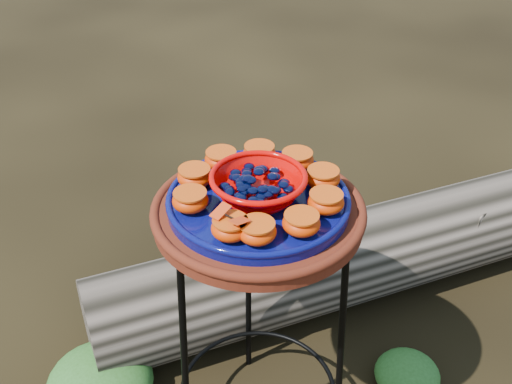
{
  "coord_description": "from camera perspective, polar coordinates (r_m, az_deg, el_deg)",
  "views": [
    {
      "loc": [
        -0.14,
        -1.08,
        1.52
      ],
      "look_at": [
        -0.0,
        0.0,
        0.77
      ],
      "focal_mm": 45.0,
      "sensor_mm": 36.0,
      "label": 1
    }
  ],
  "objects": [
    {
      "name": "orange_half_2",
      "position": [
        1.22,
        4.05,
        -2.8
      ],
      "size": [
        0.07,
        0.07,
        0.04
      ],
      "primitive_type": "ellipsoid",
      "color": "#BC2A00",
      "rests_on": "cobalt_plate"
    },
    {
      "name": "foliage_left",
      "position": [
        1.91,
        -13.7,
        -16.07
      ],
      "size": [
        0.3,
        0.3,
        0.15
      ],
      "primitive_type": "ellipsoid",
      "color": "#245019",
      "rests_on": "ground"
    },
    {
      "name": "glass_gems",
      "position": [
        1.29,
        0.21,
        1.92
      ],
      "size": [
        0.15,
        0.15,
        0.03
      ],
      "primitive_type": null,
      "color": "black",
      "rests_on": "red_bowl"
    },
    {
      "name": "orange_half_7",
      "position": [
        1.42,
        -3.11,
        2.9
      ],
      "size": [
        0.07,
        0.07,
        0.04
      ],
      "primitive_type": "ellipsoid",
      "color": "#BC2A00",
      "rests_on": "cobalt_plate"
    },
    {
      "name": "orange_half_6",
      "position": [
        1.44,
        0.3,
        3.44
      ],
      "size": [
        0.07,
        0.07,
        0.04
      ],
      "primitive_type": "ellipsoid",
      "color": "#BC2A00",
      "rests_on": "cobalt_plate"
    },
    {
      "name": "orange_half_3",
      "position": [
        1.28,
        6.23,
        -0.9
      ],
      "size": [
        0.07,
        0.07,
        0.04
      ],
      "primitive_type": "ellipsoid",
      "color": "#BC2A00",
      "rests_on": "cobalt_plate"
    },
    {
      "name": "orange_half_5",
      "position": [
        1.41,
        3.68,
        2.83
      ],
      "size": [
        0.07,
        0.07,
        0.04
      ],
      "primitive_type": "ellipsoid",
      "color": "#BC2A00",
      "rests_on": "cobalt_plate"
    },
    {
      "name": "cobalt_plate",
      "position": [
        1.33,
        0.21,
        -0.91
      ],
      "size": [
        0.38,
        0.38,
        0.03
      ],
      "primitive_type": "cylinder",
      "color": "#00023F",
      "rests_on": "terracotta_saucer"
    },
    {
      "name": "orange_half_0",
      "position": [
        1.21,
        -2.3,
        -3.24
      ],
      "size": [
        0.07,
        0.07,
        0.04
      ],
      "primitive_type": "ellipsoid",
      "color": "#BC2A00",
      "rests_on": "cobalt_plate"
    },
    {
      "name": "orange_half_4",
      "position": [
        1.36,
        5.96,
        1.24
      ],
      "size": [
        0.07,
        0.07,
        0.04
      ],
      "primitive_type": "ellipsoid",
      "color": "#BC2A00",
      "rests_on": "cobalt_plate"
    },
    {
      "name": "orange_half_8",
      "position": [
        1.36,
        -5.47,
        1.36
      ],
      "size": [
        0.07,
        0.07,
        0.04
      ],
      "primitive_type": "ellipsoid",
      "color": "#BC2A00",
      "rests_on": "cobalt_plate"
    },
    {
      "name": "driftwood_log",
      "position": [
        2.12,
        7.23,
        -6.13
      ],
      "size": [
        1.67,
        0.84,
        0.3
      ],
      "primitive_type": null,
      "rotation": [
        0.0,
        0.0,
        0.27
      ],
      "color": "black",
      "rests_on": "ground"
    },
    {
      "name": "orange_half_9",
      "position": [
        1.29,
        -5.85,
        -0.77
      ],
      "size": [
        0.07,
        0.07,
        0.04
      ],
      "primitive_type": "ellipsoid",
      "color": "#BC2A00",
      "rests_on": "cobalt_plate"
    },
    {
      "name": "foliage_right",
      "position": [
        1.96,
        13.3,
        -15.44
      ],
      "size": [
        0.19,
        0.19,
        0.09
      ],
      "primitive_type": "ellipsoid",
      "color": "#245019",
      "rests_on": "ground"
    },
    {
      "name": "foliage_back",
      "position": [
        2.09,
        -5.2,
        -9.52
      ],
      "size": [
        0.31,
        0.31,
        0.15
      ],
      "primitive_type": "ellipsoid",
      "color": "#245019",
      "rests_on": "ground"
    },
    {
      "name": "terracotta_saucer",
      "position": [
        1.35,
        0.2,
        -1.97
      ],
      "size": [
        0.44,
        0.44,
        0.04
      ],
      "primitive_type": "cylinder",
      "color": "#4A1812",
      "rests_on": "plant_stand"
    },
    {
      "name": "butterfly",
      "position": [
        1.19,
        -2.33,
        -2.18
      ],
      "size": [
        0.1,
        0.1,
        0.02
      ],
      "primitive_type": null,
      "rotation": [
        0.0,
        0.0,
        0.76
      ],
      "color": "red",
      "rests_on": "orange_half_0"
    },
    {
      "name": "plant_stand",
      "position": [
        1.6,
        0.18,
        -12.68
      ],
      "size": [
        0.44,
        0.44,
        0.7
      ],
      "primitive_type": null,
      "color": "black",
      "rests_on": "ground"
    },
    {
      "name": "orange_half_1",
      "position": [
        1.2,
        0.1,
        -3.54
      ],
      "size": [
        0.07,
        0.07,
        0.04
      ],
      "primitive_type": "ellipsoid",
      "color": "#BC2A00",
      "rests_on": "cobalt_plate"
    },
    {
      "name": "red_bowl",
      "position": [
        1.31,
        0.21,
        0.48
      ],
      "size": [
        0.19,
        0.19,
        0.05
      ],
      "primitive_type": null,
      "color": "#CF0502",
      "rests_on": "cobalt_plate"
    }
  ]
}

